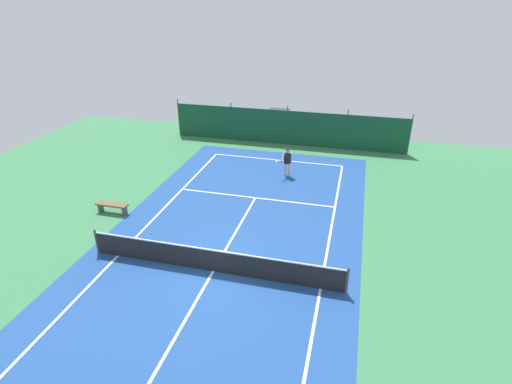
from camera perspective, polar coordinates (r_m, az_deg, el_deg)
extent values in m
plane|color=#387A4C|center=(16.01, -5.99, -10.99)|extent=(36.00, 36.00, 0.00)
cube|color=#1E478C|center=(16.01, -5.99, -10.99)|extent=(11.02, 26.60, 0.01)
cube|color=white|center=(26.08, 2.97, 4.51)|extent=(8.22, 0.10, 0.01)
cube|color=white|center=(17.67, -18.75, -8.42)|extent=(0.10, 23.80, 0.01)
cube|color=white|center=(15.30, 9.03, -13.23)|extent=(0.10, 23.80, 0.01)
cube|color=white|center=(21.19, -0.09, -0.82)|extent=(8.22, 0.10, 0.01)
cube|color=white|center=(16.01, -5.99, -10.97)|extent=(0.10, 12.80, 0.01)
cube|color=white|center=(25.94, 2.90, 4.39)|extent=(0.10, 0.30, 0.01)
cube|color=black|center=(15.73, -6.07, -9.62)|extent=(9.92, 0.03, 0.95)
cube|color=white|center=(15.45, -6.16, -8.11)|extent=(9.92, 0.04, 0.05)
cylinder|color=#47474C|center=(17.86, -21.45, -6.44)|extent=(0.10, 0.10, 1.10)
cylinder|color=#47474C|center=(14.95, 12.68, -12.04)|extent=(0.10, 0.10, 1.10)
cube|color=#14472D|center=(28.60, 4.34, 8.98)|extent=(16.22, 0.06, 2.40)
cylinder|color=#595B60|center=(31.01, -10.77, 10.27)|extent=(0.08, 0.08, 2.70)
cylinder|color=#595B60|center=(29.56, -3.49, 9.89)|extent=(0.08, 0.08, 2.70)
cylinder|color=#595B60|center=(28.61, 4.37, 9.31)|extent=(0.08, 0.08, 2.70)
cylinder|color=#595B60|center=(28.22, 12.57, 8.51)|extent=(0.08, 0.08, 2.70)
cylinder|color=#595B60|center=(28.41, 20.80, 7.54)|extent=(0.08, 0.08, 2.70)
cube|color=#234C1E|center=(29.36, 4.51, 8.11)|extent=(14.60, 0.70, 1.10)
cylinder|color=#D8AD8C|center=(23.72, 4.60, 3.23)|extent=(0.12, 0.12, 0.82)
cylinder|color=#D8AD8C|center=(23.75, 4.13, 3.28)|extent=(0.12, 0.12, 0.82)
cylinder|color=black|center=(23.55, 4.40, 4.35)|extent=(0.40, 0.40, 0.22)
cube|color=#1E232D|center=(23.47, 4.42, 4.80)|extent=(0.36, 0.20, 0.56)
sphere|color=#D8AD8C|center=(23.32, 4.46, 5.79)|extent=(0.22, 0.22, 0.22)
cylinder|color=black|center=(23.29, 4.46, 5.99)|extent=(0.23, 0.23, 0.04)
cylinder|color=#D8AD8C|center=(23.43, 4.98, 4.81)|extent=(0.09, 0.09, 0.58)
cylinder|color=#D8AD8C|center=(23.39, 3.81, 4.82)|extent=(0.09, 0.53, 0.41)
cylinder|color=black|center=(23.17, 3.54, 4.31)|extent=(0.03, 0.27, 0.13)
torus|color=teal|center=(23.09, 3.56, 4.82)|extent=(0.30, 0.13, 0.29)
sphere|color=#CCDB33|center=(18.73, -14.56, -5.60)|extent=(0.07, 0.07, 0.07)
sphere|color=#CCDB33|center=(25.66, -2.32, 4.21)|extent=(0.07, 0.07, 0.07)
cube|color=maroon|center=(31.13, 3.12, 9.54)|extent=(1.93, 4.26, 0.80)
cube|color=#2D333D|center=(30.94, 3.15, 10.74)|extent=(1.59, 1.94, 0.56)
cylinder|color=black|center=(29.89, 4.38, 7.98)|extent=(0.24, 0.65, 0.64)
cylinder|color=black|center=(30.18, 0.97, 8.24)|extent=(0.24, 0.65, 0.64)
cylinder|color=black|center=(32.35, 5.09, 9.38)|extent=(0.24, 0.65, 0.64)
cylinder|color=black|center=(32.62, 1.92, 9.61)|extent=(0.24, 0.65, 0.64)
cube|color=brown|center=(20.79, -19.57, -1.67)|extent=(1.60, 0.40, 0.08)
cube|color=#4C4C51|center=(21.24, -20.95, -1.98)|extent=(0.08, 0.36, 0.45)
cube|color=#4C4C51|center=(20.55, -17.96, -2.45)|extent=(0.08, 0.36, 0.45)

